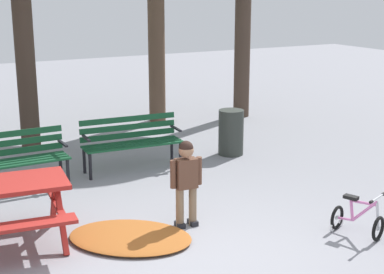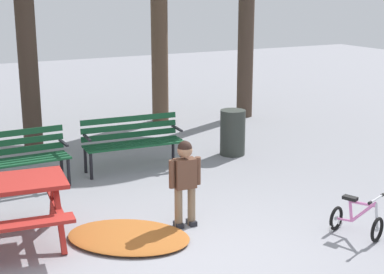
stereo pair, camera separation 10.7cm
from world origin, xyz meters
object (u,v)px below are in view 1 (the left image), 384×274
Objects in this scene: trash_bin at (231,132)px; park_bench_left at (131,139)px; kids_bicycle at (357,219)px; park_bench_far_left at (11,156)px; child_standing at (186,177)px.

park_bench_left is at bearing 179.06° from trash_bin.
trash_bin is at bearing 82.14° from kids_bicycle.
park_bench_far_left is 2.86m from child_standing.
trash_bin is (1.87, -0.03, -0.11)m from park_bench_left.
kids_bicycle is at bearing -97.86° from trash_bin.
trash_bin is at bearing 48.32° from child_standing.
kids_bicycle is (1.67, -1.19, -0.44)m from child_standing.
park_bench_far_left is at bearing 124.25° from child_standing.
park_bench_left is 1.87m from trash_bin.
park_bench_far_left is at bearing 132.64° from kids_bicycle.
park_bench_left reaches higher than kids_bicycle.
park_bench_far_left is 2.02× the size of trash_bin.
park_bench_left is 3.92m from kids_bicycle.
child_standing is (-0.30, -2.47, 0.13)m from park_bench_left.
kids_bicycle is at bearing -35.62° from child_standing.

